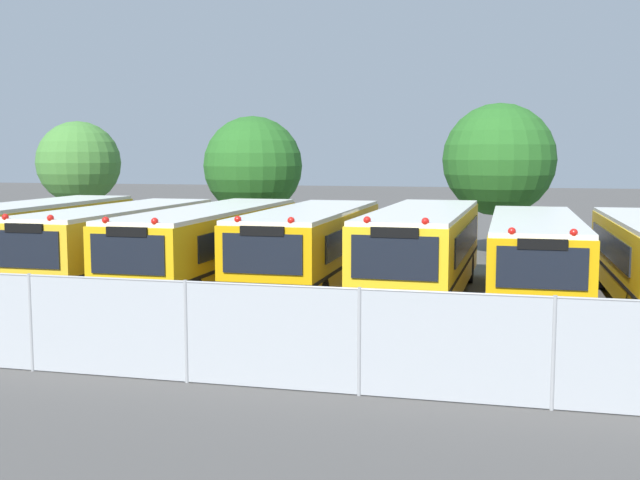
% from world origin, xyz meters
% --- Properties ---
extents(ground_plane, '(160.00, 160.00, 0.00)m').
position_xyz_m(ground_plane, '(0.00, 0.00, 0.00)').
color(ground_plane, '#514F4C').
extents(school_bus_0, '(2.68, 10.38, 2.71)m').
position_xyz_m(school_bus_0, '(-9.82, 0.08, 1.43)').
color(school_bus_0, yellow).
rests_on(school_bus_0, ground_plane).
extents(school_bus_1, '(2.54, 10.19, 2.65)m').
position_xyz_m(school_bus_1, '(-6.43, -0.23, 1.39)').
color(school_bus_1, yellow).
rests_on(school_bus_1, ground_plane).
extents(school_bus_2, '(2.50, 11.10, 2.66)m').
position_xyz_m(school_bus_2, '(-3.31, -0.16, 1.40)').
color(school_bus_2, yellow).
rests_on(school_bus_2, ground_plane).
extents(school_bus_3, '(2.61, 9.76, 2.67)m').
position_xyz_m(school_bus_3, '(-0.09, 0.00, 1.41)').
color(school_bus_3, '#EAA80C').
rests_on(school_bus_3, ground_plane).
extents(school_bus_4, '(2.79, 9.94, 2.75)m').
position_xyz_m(school_bus_4, '(3.35, -0.26, 1.44)').
color(school_bus_4, yellow).
rests_on(school_bus_4, ground_plane).
extents(school_bus_5, '(2.52, 10.00, 2.56)m').
position_xyz_m(school_bus_5, '(6.51, -0.18, 1.35)').
color(school_bus_5, '#EAA80C').
rests_on(school_bus_5, ground_plane).
extents(tree_0, '(3.96, 3.96, 5.80)m').
position_xyz_m(tree_0, '(-14.45, 10.61, 3.84)').
color(tree_0, '#4C3823').
rests_on(tree_0, ground_plane).
extents(tree_1, '(4.39, 4.39, 5.90)m').
position_xyz_m(tree_1, '(-5.23, 9.98, 3.67)').
color(tree_1, '#4C3823').
rests_on(tree_1, ground_plane).
extents(tree_2, '(4.65, 4.65, 6.31)m').
position_xyz_m(tree_2, '(5.23, 10.14, 4.05)').
color(tree_2, '#4C3823').
rests_on(tree_2, ground_plane).
extents(chainlink_fence, '(25.91, 0.07, 1.92)m').
position_xyz_m(chainlink_fence, '(0.09, -9.85, 0.99)').
color(chainlink_fence, '#9EA0A3').
rests_on(chainlink_fence, ground_plane).
extents(traffic_cone, '(0.45, 0.45, 0.60)m').
position_xyz_m(traffic_cone, '(-2.37, -9.05, 0.30)').
color(traffic_cone, '#EA5914').
rests_on(traffic_cone, ground_plane).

